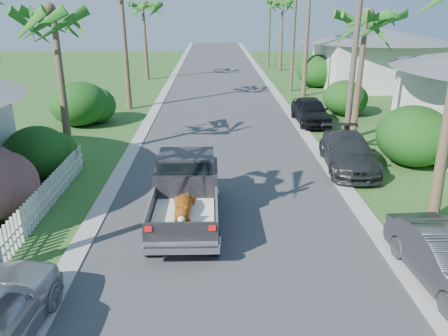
{
  "coord_description": "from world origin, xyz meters",
  "views": [
    {
      "loc": [
        -0.54,
        -6.25,
        6.33
      ],
      "look_at": [
        -0.2,
        6.98,
        1.4
      ],
      "focal_mm": 35.0,
      "sensor_mm": 36.0,
      "label": 1
    }
  ],
  "objects_px": {
    "parked_car_rn": "(448,261)",
    "palm_l_d": "(143,4)",
    "parked_car_rf": "(311,111)",
    "utility_pole_b": "(355,48)",
    "pickup_truck": "(187,188)",
    "utility_pole_c": "(294,30)",
    "palm_l_b": "(52,11)",
    "parked_car_rm": "(348,152)",
    "palm_r_d": "(283,1)",
    "utility_pole_d": "(269,23)",
    "palm_r_b": "(366,14)",
    "house_right_far": "(378,60)"
  },
  "relations": [
    {
      "from": "parked_car_rn",
      "to": "palm_l_d",
      "type": "height_order",
      "value": "palm_l_d"
    },
    {
      "from": "parked_car_rf",
      "to": "utility_pole_b",
      "type": "height_order",
      "value": "utility_pole_b"
    },
    {
      "from": "pickup_truck",
      "to": "parked_car_rn",
      "type": "bearing_deg",
      "value": -30.42
    },
    {
      "from": "utility_pole_b",
      "to": "utility_pole_c",
      "type": "relative_size",
      "value": 1.0
    },
    {
      "from": "utility_pole_b",
      "to": "palm_l_b",
      "type": "bearing_deg",
      "value": -175.39
    },
    {
      "from": "parked_car_rm",
      "to": "palm_l_b",
      "type": "bearing_deg",
      "value": 178.2
    },
    {
      "from": "parked_car_rn",
      "to": "utility_pole_b",
      "type": "relative_size",
      "value": 0.45
    },
    {
      "from": "palm_r_d",
      "to": "utility_pole_d",
      "type": "bearing_deg",
      "value": 106.7
    },
    {
      "from": "utility_pole_c",
      "to": "parked_car_rm",
      "type": "bearing_deg",
      "value": -91.98
    },
    {
      "from": "palm_r_b",
      "to": "utility_pole_d",
      "type": "height_order",
      "value": "utility_pole_d"
    },
    {
      "from": "parked_car_rf",
      "to": "utility_pole_d",
      "type": "xyz_separation_m",
      "value": [
        0.6,
        25.05,
        3.88
      ]
    },
    {
      "from": "palm_r_b",
      "to": "palm_r_d",
      "type": "distance_m",
      "value": 25.01
    },
    {
      "from": "utility_pole_b",
      "to": "utility_pole_d",
      "type": "distance_m",
      "value": 30.0
    },
    {
      "from": "palm_r_d",
      "to": "utility_pole_d",
      "type": "relative_size",
      "value": 0.89
    },
    {
      "from": "pickup_truck",
      "to": "utility_pole_b",
      "type": "relative_size",
      "value": 0.57
    },
    {
      "from": "parked_car_rf",
      "to": "palm_r_b",
      "type": "xyz_separation_m",
      "value": [
        1.6,
        -2.95,
        5.23
      ]
    },
    {
      "from": "utility_pole_b",
      "to": "utility_pole_c",
      "type": "height_order",
      "value": "same"
    },
    {
      "from": "palm_l_b",
      "to": "utility_pole_c",
      "type": "height_order",
      "value": "utility_pole_c"
    },
    {
      "from": "palm_l_b",
      "to": "palm_l_d",
      "type": "xyz_separation_m",
      "value": [
        0.3,
        22.0,
        0.29
      ]
    },
    {
      "from": "parked_car_rm",
      "to": "palm_l_b",
      "type": "relative_size",
      "value": 0.63
    },
    {
      "from": "parked_car_rm",
      "to": "palm_l_d",
      "type": "xyz_separation_m",
      "value": [
        -11.5,
        23.4,
        5.76
      ]
    },
    {
      "from": "palm_r_b",
      "to": "house_right_far",
      "type": "bearing_deg",
      "value": 66.89
    },
    {
      "from": "pickup_truck",
      "to": "palm_r_b",
      "type": "bearing_deg",
      "value": 47.59
    },
    {
      "from": "parked_car_rn",
      "to": "parked_car_rf",
      "type": "relative_size",
      "value": 0.95
    },
    {
      "from": "palm_l_b",
      "to": "palm_r_b",
      "type": "height_order",
      "value": "palm_l_b"
    },
    {
      "from": "parked_car_rf",
      "to": "utility_pole_d",
      "type": "distance_m",
      "value": 25.36
    },
    {
      "from": "palm_l_b",
      "to": "utility_pole_b",
      "type": "bearing_deg",
      "value": 4.61
    },
    {
      "from": "palm_r_b",
      "to": "palm_r_d",
      "type": "height_order",
      "value": "palm_r_d"
    },
    {
      "from": "palm_l_d",
      "to": "utility_pole_d",
      "type": "distance_m",
      "value": 15.19
    },
    {
      "from": "house_right_far",
      "to": "utility_pole_d",
      "type": "distance_m",
      "value": 15.16
    },
    {
      "from": "palm_r_b",
      "to": "utility_pole_c",
      "type": "xyz_separation_m",
      "value": [
        -1.0,
        13.0,
        -1.35
      ]
    },
    {
      "from": "palm_r_d",
      "to": "house_right_far",
      "type": "xyz_separation_m",
      "value": [
        6.5,
        -10.0,
        -4.62
      ]
    },
    {
      "from": "pickup_truck",
      "to": "utility_pole_d",
      "type": "relative_size",
      "value": 0.57
    },
    {
      "from": "house_right_far",
      "to": "utility_pole_d",
      "type": "bearing_deg",
      "value": 119.65
    },
    {
      "from": "house_right_far",
      "to": "palm_l_d",
      "type": "bearing_deg",
      "value": 168.41
    },
    {
      "from": "parked_car_rf",
      "to": "utility_pole_c",
      "type": "height_order",
      "value": "utility_pole_c"
    },
    {
      "from": "palm_l_d",
      "to": "utility_pole_b",
      "type": "height_order",
      "value": "utility_pole_b"
    },
    {
      "from": "palm_l_b",
      "to": "palm_r_d",
      "type": "relative_size",
      "value": 0.93
    },
    {
      "from": "utility_pole_d",
      "to": "utility_pole_b",
      "type": "bearing_deg",
      "value": -90.0
    },
    {
      "from": "palm_r_d",
      "to": "palm_r_b",
      "type": "bearing_deg",
      "value": -89.77
    },
    {
      "from": "parked_car_rn",
      "to": "parked_car_rf",
      "type": "distance_m",
      "value": 15.45
    },
    {
      "from": "palm_l_b",
      "to": "palm_r_d",
      "type": "height_order",
      "value": "palm_r_d"
    },
    {
      "from": "pickup_truck",
      "to": "utility_pole_d",
      "type": "bearing_deg",
      "value": 79.23
    },
    {
      "from": "palm_l_b",
      "to": "palm_l_d",
      "type": "height_order",
      "value": "palm_l_d"
    },
    {
      "from": "parked_car_rm",
      "to": "utility_pole_b",
      "type": "distance_m",
      "value": 4.63
    },
    {
      "from": "palm_l_d",
      "to": "utility_pole_b",
      "type": "xyz_separation_m",
      "value": [
        12.1,
        -21.0,
        -1.84
      ]
    },
    {
      "from": "pickup_truck",
      "to": "utility_pole_b",
      "type": "distance_m",
      "value": 10.35
    },
    {
      "from": "parked_car_rm",
      "to": "house_right_far",
      "type": "height_order",
      "value": "house_right_far"
    },
    {
      "from": "pickup_truck",
      "to": "parked_car_rf",
      "type": "xyz_separation_m",
      "value": [
        6.39,
        11.7,
        -0.29
      ]
    },
    {
      "from": "parked_car_rn",
      "to": "utility_pole_d",
      "type": "bearing_deg",
      "value": 86.0
    }
  ]
}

